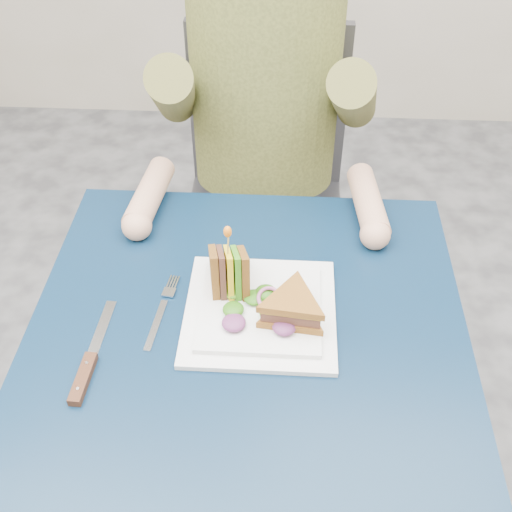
# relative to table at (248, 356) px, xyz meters

# --- Properties ---
(table) EXTENTS (0.75, 0.75, 0.73)m
(table) POSITION_rel_table_xyz_m (0.00, 0.00, 0.00)
(table) COLOR black
(table) RESTS_ON ground
(chair) EXTENTS (0.42, 0.40, 0.93)m
(chair) POSITION_rel_table_xyz_m (0.00, 0.71, -0.11)
(chair) COLOR #47474C
(chair) RESTS_ON ground
(diner) EXTENTS (0.54, 0.59, 0.74)m
(diner) POSITION_rel_table_xyz_m (-0.00, 0.60, 0.26)
(diner) COLOR #525627
(diner) RESTS_ON chair
(plate) EXTENTS (0.26, 0.26, 0.02)m
(plate) POSITION_rel_table_xyz_m (0.02, 0.03, 0.09)
(plate) COLOR white
(plate) RESTS_ON table
(sandwich_flat) EXTENTS (0.14, 0.14, 0.05)m
(sandwich_flat) POSITION_rel_table_xyz_m (0.08, 0.01, 0.12)
(sandwich_flat) COLOR brown
(sandwich_flat) RESTS_ON plate
(sandwich_upright) EXTENTS (0.09, 0.15, 0.15)m
(sandwich_upright) POSITION_rel_table_xyz_m (-0.04, 0.08, 0.13)
(sandwich_upright) COLOR brown
(sandwich_upright) RESTS_ON plate
(fork) EXTENTS (0.04, 0.18, 0.01)m
(fork) POSITION_rel_table_xyz_m (-0.15, 0.02, 0.08)
(fork) COLOR silver
(fork) RESTS_ON table
(knife) EXTENTS (0.03, 0.22, 0.02)m
(knife) POSITION_rel_table_xyz_m (-0.25, -0.11, 0.09)
(knife) COLOR silver
(knife) RESTS_ON table
(toothpick) EXTENTS (0.01, 0.01, 0.06)m
(toothpick) POSITION_rel_table_xyz_m (-0.04, 0.08, 0.20)
(toothpick) COLOR tan
(toothpick) RESTS_ON sandwich_upright
(toothpick_frill) EXTENTS (0.01, 0.01, 0.02)m
(toothpick_frill) POSITION_rel_table_xyz_m (-0.04, 0.08, 0.23)
(toothpick_frill) COLOR orange
(toothpick_frill) RESTS_ON sandwich_upright
(lettuce_spill) EXTENTS (0.15, 0.13, 0.02)m
(lettuce_spill) POSITION_rel_table_xyz_m (0.03, 0.04, 0.11)
(lettuce_spill) COLOR #337A14
(lettuce_spill) RESTS_ON plate
(onion_ring) EXTENTS (0.04, 0.04, 0.02)m
(onion_ring) POSITION_rel_table_xyz_m (0.04, 0.04, 0.11)
(onion_ring) COLOR #9E4C7A
(onion_ring) RESTS_ON plate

